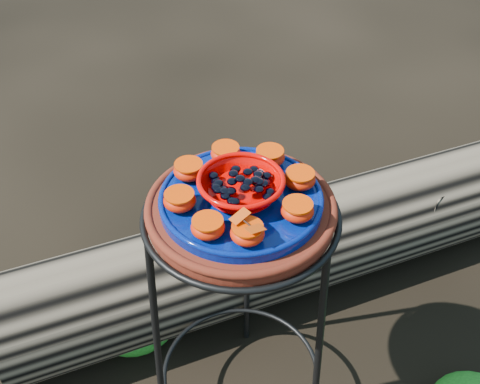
# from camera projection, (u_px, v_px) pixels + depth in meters

# --- Properties ---
(plant_stand) EXTENTS (0.44, 0.44, 0.70)m
(plant_stand) POSITION_uv_depth(u_px,v_px,m) (241.00, 324.00, 1.43)
(plant_stand) COLOR black
(plant_stand) RESTS_ON ground
(terracotta_saucer) EXTENTS (0.37, 0.37, 0.03)m
(terracotta_saucer) POSITION_uv_depth(u_px,v_px,m) (241.00, 210.00, 1.19)
(terracotta_saucer) COLOR #4B2412
(terracotta_saucer) RESTS_ON plant_stand
(cobalt_plate) EXTENTS (0.32, 0.32, 0.02)m
(cobalt_plate) POSITION_uv_depth(u_px,v_px,m) (241.00, 200.00, 1.18)
(cobalt_plate) COLOR #050642
(cobalt_plate) RESTS_ON terracotta_saucer
(red_bowl) EXTENTS (0.16, 0.16, 0.04)m
(red_bowl) POSITION_uv_depth(u_px,v_px,m) (241.00, 188.00, 1.15)
(red_bowl) COLOR #D60200
(red_bowl) RESTS_ON cobalt_plate
(glass_gems) EXTENTS (0.12, 0.12, 0.02)m
(glass_gems) POSITION_uv_depth(u_px,v_px,m) (241.00, 174.00, 1.13)
(glass_gems) COLOR black
(glass_gems) RESTS_ON red_bowl
(orange_half_0) EXTENTS (0.06, 0.06, 0.03)m
(orange_half_0) POSITION_uv_depth(u_px,v_px,m) (247.00, 233.00, 1.07)
(orange_half_0) COLOR #BB1908
(orange_half_0) RESTS_ON cobalt_plate
(orange_half_1) EXTENTS (0.06, 0.06, 0.03)m
(orange_half_1) POSITION_uv_depth(u_px,v_px,m) (297.00, 210.00, 1.11)
(orange_half_1) COLOR #BB1908
(orange_half_1) RESTS_ON cobalt_plate
(orange_half_2) EXTENTS (0.06, 0.06, 0.03)m
(orange_half_2) POSITION_uv_depth(u_px,v_px,m) (300.00, 179.00, 1.18)
(orange_half_2) COLOR #BB1908
(orange_half_2) RESTS_ON cobalt_plate
(orange_half_3) EXTENTS (0.06, 0.06, 0.03)m
(orange_half_3) POSITION_uv_depth(u_px,v_px,m) (270.00, 157.00, 1.24)
(orange_half_3) COLOR #BB1908
(orange_half_3) RESTS_ON cobalt_plate
(orange_half_4) EXTENTS (0.06, 0.06, 0.03)m
(orange_half_4) POSITION_uv_depth(u_px,v_px,m) (226.00, 153.00, 1.25)
(orange_half_4) COLOR #BB1908
(orange_half_4) RESTS_ON cobalt_plate
(orange_half_5) EXTENTS (0.06, 0.06, 0.03)m
(orange_half_5) POSITION_uv_depth(u_px,v_px,m) (189.00, 170.00, 1.20)
(orange_half_5) COLOR #BB1908
(orange_half_5) RESTS_ON cobalt_plate
(orange_half_6) EXTENTS (0.06, 0.06, 0.03)m
(orange_half_6) POSITION_uv_depth(u_px,v_px,m) (180.00, 200.00, 1.13)
(orange_half_6) COLOR #BB1908
(orange_half_6) RESTS_ON cobalt_plate
(orange_half_7) EXTENTS (0.06, 0.06, 0.03)m
(orange_half_7) POSITION_uv_depth(u_px,v_px,m) (208.00, 227.00, 1.08)
(orange_half_7) COLOR #BB1908
(orange_half_7) RESTS_ON cobalt_plate
(butterfly) EXTENTS (0.09, 0.09, 0.01)m
(butterfly) POSITION_uv_depth(u_px,v_px,m) (248.00, 223.00, 1.05)
(butterfly) COLOR #CA3D07
(butterfly) RESTS_ON orange_half_0
(driftwood_log) EXTENTS (1.72, 1.17, 0.32)m
(driftwood_log) POSITION_uv_depth(u_px,v_px,m) (279.00, 248.00, 1.88)
(driftwood_log) COLOR black
(driftwood_log) RESTS_ON ground
(foliage_left) EXTENTS (0.26, 0.26, 0.13)m
(foliage_left) POSITION_uv_depth(u_px,v_px,m) (134.00, 317.00, 1.80)
(foliage_left) COLOR #185A15
(foliage_left) RESTS_ON ground
(foliage_back) EXTENTS (0.33, 0.33, 0.17)m
(foliage_back) POSITION_uv_depth(u_px,v_px,m) (223.00, 262.00, 1.94)
(foliage_back) COLOR #185A15
(foliage_back) RESTS_ON ground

